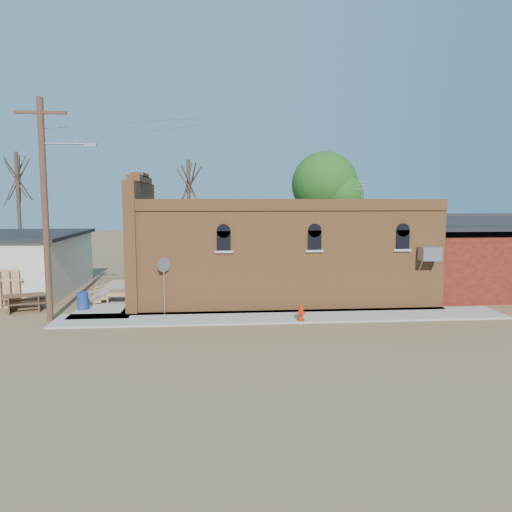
{
  "coord_description": "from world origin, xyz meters",
  "views": [
    {
      "loc": [
        -1.44,
        -19.62,
        5.03
      ],
      "look_at": [
        0.5,
        3.02,
        2.4
      ],
      "focal_mm": 35.0,
      "sensor_mm": 36.0,
      "label": 1
    }
  ],
  "objects": [
    {
      "name": "sidewalk_south",
      "position": [
        1.5,
        0.9,
        0.04
      ],
      "size": [
        19.0,
        2.2,
        0.08
      ],
      "primitive_type": "cube",
      "color": "#9E9991",
      "rests_on": "ground"
    },
    {
      "name": "trash_barrel",
      "position": [
        -7.3,
        2.9,
        0.47
      ],
      "size": [
        0.51,
        0.51,
        0.78
      ],
      "primitive_type": "cylinder",
      "rotation": [
        0.0,
        0.0,
        -0.01
      ],
      "color": "navy",
      "rests_on": "sidewalk_west"
    },
    {
      "name": "fire_hydrant",
      "position": [
        2.08,
        0.02,
        0.42
      ],
      "size": [
        0.39,
        0.37,
        0.69
      ],
      "rotation": [
        0.0,
        0.0,
        -0.16
      ],
      "color": "#B0220A",
      "rests_on": "sidewalk_south"
    },
    {
      "name": "red_shed",
      "position": [
        11.5,
        5.5,
        2.27
      ],
      "size": [
        5.4,
        6.4,
        4.3
      ],
      "color": "#530E10",
      "rests_on": "ground"
    },
    {
      "name": "sidewalk_west",
      "position": [
        -6.3,
        6.0,
        0.04
      ],
      "size": [
        2.6,
        10.0,
        0.08
      ],
      "primitive_type": "cube",
      "color": "#9E9991",
      "rests_on": "ground"
    },
    {
      "name": "brick_bar",
      "position": [
        1.64,
        5.49,
        2.34
      ],
      "size": [
        16.4,
        7.97,
        6.3
      ],
      "color": "#A76233",
      "rests_on": "ground"
    },
    {
      "name": "ground",
      "position": [
        0.0,
        0.0,
        0.0
      ],
      "size": [
        120.0,
        120.0,
        0.0
      ],
      "primitive_type": "plane",
      "color": "brown",
      "rests_on": "ground"
    },
    {
      "name": "tree_bare_far",
      "position": [
        -14.0,
        14.0,
        6.36
      ],
      "size": [
        2.8,
        2.8,
        8.16
      ],
      "color": "#4C3C2B",
      "rests_on": "ground"
    },
    {
      "name": "tree_leafy",
      "position": [
        6.0,
        13.5,
        5.93
      ],
      "size": [
        4.4,
        4.4,
        8.15
      ],
      "color": "#4C3C2B",
      "rests_on": "ground"
    },
    {
      "name": "tree_bare_near",
      "position": [
        -3.0,
        13.0,
        5.96
      ],
      "size": [
        2.8,
        2.8,
        7.65
      ],
      "color": "#4C3C2B",
      "rests_on": "ground"
    },
    {
      "name": "picnic_table",
      "position": [
        -9.96,
        3.2,
        0.48
      ],
      "size": [
        2.1,
        1.83,
        0.74
      ],
      "rotation": [
        0.0,
        0.0,
        0.34
      ],
      "color": "#513320",
      "rests_on": "ground"
    },
    {
      "name": "stop_sign",
      "position": [
        -3.58,
        1.8,
        1.97
      ],
      "size": [
        0.56,
        0.46,
        2.46
      ],
      "rotation": [
        0.0,
        0.0,
        0.25
      ],
      "color": "gray",
      "rests_on": "sidewalk_south"
    },
    {
      "name": "utility_pole",
      "position": [
        -8.14,
        1.2,
        4.77
      ],
      "size": [
        3.12,
        0.26,
        9.0
      ],
      "color": "#472A1C",
      "rests_on": "ground"
    }
  ]
}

